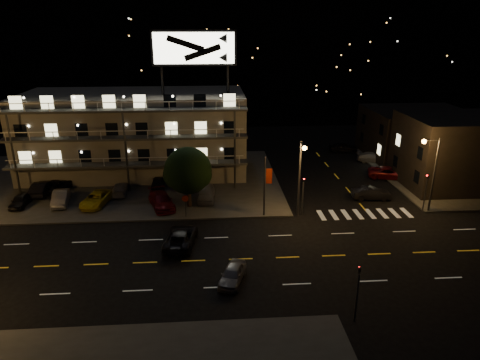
{
  "coord_description": "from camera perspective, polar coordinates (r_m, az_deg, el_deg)",
  "views": [
    {
      "loc": [
        -0.31,
        -31.53,
        18.63
      ],
      "look_at": [
        2.5,
        8.0,
        4.2
      ],
      "focal_mm": 32.0,
      "sensor_mm": 36.0,
      "label": 1
    }
  ],
  "objects": [
    {
      "name": "side_car_0",
      "position": [
        50.48,
        17.12,
        -1.7
      ],
      "size": [
        4.46,
        1.84,
        1.44
      ],
      "primitive_type": "imported",
      "rotation": [
        0.0,
        0.0,
        1.5
      ],
      "color": "black",
      "rests_on": "ground"
    },
    {
      "name": "signal_nw",
      "position": [
        44.13,
        8.4,
        -1.56
      ],
      "size": [
        0.2,
        0.27,
        4.6
      ],
      "color": "#2D2D30",
      "rests_on": "ground"
    },
    {
      "name": "lot_car_4",
      "position": [
        47.87,
        -4.52,
        -1.79
      ],
      "size": [
        2.03,
        4.51,
        1.5
      ],
      "primitive_type": "imported",
      "rotation": [
        0.0,
        0.0,
        -0.06
      ],
      "color": "gray",
      "rests_on": "curb_nw"
    },
    {
      "name": "road_car_west",
      "position": [
        38.91,
        -7.89,
        -7.56
      ],
      "size": [
        3.17,
        5.65,
        1.49
      ],
      "primitive_type": "imported",
      "rotation": [
        0.0,
        0.0,
        3.01
      ],
      "color": "black",
      "rests_on": "ground"
    },
    {
      "name": "curb_nw",
      "position": [
        56.45,
        -17.86,
        -0.18
      ],
      "size": [
        44.0,
        24.0,
        0.15
      ],
      "primitive_type": "cube",
      "color": "#373835",
      "rests_on": "ground"
    },
    {
      "name": "lot_car_6",
      "position": [
        54.78,
        -23.19,
        -0.65
      ],
      "size": [
        3.44,
        5.2,
        1.33
      ],
      "primitive_type": "imported",
      "rotation": [
        0.0,
        0.0,
        2.86
      ],
      "color": "black",
      "rests_on": "curb_nw"
    },
    {
      "name": "streetlight_nc",
      "position": [
        42.69,
        8.06,
        1.13
      ],
      "size": [
        0.44,
        1.92,
        8.0
      ],
      "color": "#2D2D30",
      "rests_on": "ground"
    },
    {
      "name": "motel",
      "position": [
        57.79,
        -13.63,
        6.16
      ],
      "size": [
        28.0,
        13.8,
        18.1
      ],
      "color": "gray",
      "rests_on": "ground"
    },
    {
      "name": "road_car_east",
      "position": [
        33.52,
        -1.01,
        -12.43
      ],
      "size": [
        2.67,
        4.11,
        1.3
      ],
      "primitive_type": "imported",
      "rotation": [
        0.0,
        0.0,
        -0.32
      ],
      "color": "gray",
      "rests_on": "ground"
    },
    {
      "name": "signal_ne",
      "position": [
        48.56,
        23.56,
        -1.04
      ],
      "size": [
        0.27,
        0.2,
        4.6
      ],
      "color": "#2D2D30",
      "rests_on": "ground"
    },
    {
      "name": "ground",
      "position": [
        36.63,
        -3.07,
        -10.6
      ],
      "size": [
        140.0,
        140.0,
        0.0
      ],
      "primitive_type": "plane",
      "color": "black",
      "rests_on": "ground"
    },
    {
      "name": "side_car_1",
      "position": [
        58.07,
        19.3,
        0.91
      ],
      "size": [
        5.81,
        3.96,
        1.48
      ],
      "primitive_type": "imported",
      "rotation": [
        0.0,
        0.0,
        1.26
      ],
      "color": "#560C12",
      "rests_on": "ground"
    },
    {
      "name": "lot_car_9",
      "position": [
        52.25,
        -7.42,
        -0.04
      ],
      "size": [
        2.17,
        4.53,
        1.43
      ],
      "primitive_type": "imported",
      "rotation": [
        0.0,
        0.0,
        2.99
      ],
      "color": "#560C12",
      "rests_on": "curb_nw"
    },
    {
      "name": "hill_backdrop",
      "position": [
        100.72,
        -7.55,
        15.82
      ],
      "size": [
        120.0,
        25.0,
        24.0
      ],
      "color": "black",
      "rests_on": "ground"
    },
    {
      "name": "curb_ne",
      "position": [
        62.6,
        25.12,
        0.82
      ],
      "size": [
        16.0,
        24.0,
        0.15
      ],
      "primitive_type": "cube",
      "color": "#373835",
      "rests_on": "ground"
    },
    {
      "name": "signal_sw",
      "position": [
        29.59,
        15.44,
        -13.69
      ],
      "size": [
        0.2,
        0.27,
        4.6
      ],
      "color": "#2D2D30",
      "rests_on": "ground"
    },
    {
      "name": "side_bldg_front",
      "position": [
        58.17,
        27.54,
        3.4
      ],
      "size": [
        14.06,
        10.0,
        8.5
      ],
      "color": "black",
      "rests_on": "ground"
    },
    {
      "name": "side_car_2",
      "position": [
        64.33,
        17.41,
        2.88
      ],
      "size": [
        5.07,
        3.34,
        1.37
      ],
      "primitive_type": "imported",
      "rotation": [
        0.0,
        0.0,
        1.24
      ],
      "color": "gray",
      "rests_on": "ground"
    },
    {
      "name": "side_bldg_back",
      "position": [
        68.49,
        22.42,
        5.73
      ],
      "size": [
        14.06,
        12.0,
        7.0
      ],
      "color": "black",
      "rests_on": "ground"
    },
    {
      "name": "lot_car_3",
      "position": [
        46.61,
        -10.42,
        -2.69
      ],
      "size": [
        3.65,
        5.61,
        1.51
      ],
      "primitive_type": "imported",
      "rotation": [
        0.0,
        0.0,
        0.32
      ],
      "color": "#560C12",
      "rests_on": "curb_nw"
    },
    {
      "name": "tree",
      "position": [
        45.31,
        -7.0,
        1.08
      ],
      "size": [
        5.21,
        5.02,
        6.56
      ],
      "color": "black",
      "rests_on": "curb_nw"
    },
    {
      "name": "banner_north",
      "position": [
        43.07,
        3.39,
        -0.7
      ],
      "size": [
        0.83,
        0.16,
        6.4
      ],
      "color": "#2D2D30",
      "rests_on": "ground"
    },
    {
      "name": "lot_car_1",
      "position": [
        50.55,
        -22.81,
        -2.2
      ],
      "size": [
        2.25,
        4.59,
        1.45
      ],
      "primitive_type": "imported",
      "rotation": [
        0.0,
        0.0,
        0.17
      ],
      "color": "gray",
      "rests_on": "curb_nw"
    },
    {
      "name": "streetlight_ne",
      "position": [
        47.72,
        24.21,
        1.56
      ],
      "size": [
        1.92,
        0.44,
        8.0
      ],
      "color": "#2D2D30",
      "rests_on": "ground"
    },
    {
      "name": "lot_car_8",
      "position": [
        52.56,
        -10.81,
        -0.19
      ],
      "size": [
        1.57,
        3.83,
        1.3
      ],
      "primitive_type": "imported",
      "rotation": [
        0.0,
        0.0,
        3.13
      ],
      "color": "black",
      "rests_on": "curb_nw"
    },
    {
      "name": "side_car_3",
      "position": [
        68.38,
        13.6,
        4.27
      ],
      "size": [
        4.41,
        2.1,
        1.46
      ],
      "primitive_type": "imported",
      "rotation": [
        0.0,
        0.0,
        1.48
      ],
      "color": "black",
      "rests_on": "ground"
    },
    {
      "name": "lot_car_0",
      "position": [
        51.87,
        -27.24,
        -2.45
      ],
      "size": [
        1.55,
        3.75,
        1.27
      ],
      "primitive_type": "imported",
      "rotation": [
        0.0,
        0.0,
        0.01
      ],
      "color": "black",
      "rests_on": "curb_nw"
    },
    {
      "name": "lot_car_7",
      "position": [
        51.34,
        -15.66,
        -1.12
      ],
      "size": [
        1.92,
        4.37,
        1.25
      ],
      "primitive_type": "imported",
      "rotation": [
        0.0,
        0.0,
        3.18
      ],
      "color": "gray",
      "rests_on": "curb_nw"
    },
    {
      "name": "lot_car_5",
      "position": [
        54.29,
        -24.89,
        -0.97
      ],
      "size": [
        1.73,
        4.7,
        1.54
      ],
      "primitive_type": "imported",
      "rotation": [
        0.0,
        0.0,
        3.16
      ],
      "color": "black",
      "rests_on": "curb_nw"
    },
    {
      "name": "lot_car_2",
      "position": [
        48.93,
        -18.63,
        -2.44
      ],
      "size": [
        3.13,
        5.18,
        1.35
      ],
      "primitive_type": "imported",
      "rotation": [
        0.0,
        0.0,
        -0.19
      ],
      "color": "gold",
      "rests_on": "curb_nw"
    },
    {
      "name": "stop_sign",
      "position": [
        43.61,
        -7.29,
        -2.99
      ],
      "size": [
        0.91,
        0.11,
        2.61
      ],
      "color": "#2D2D30",
      "rests_on": "ground"
    }
  ]
}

